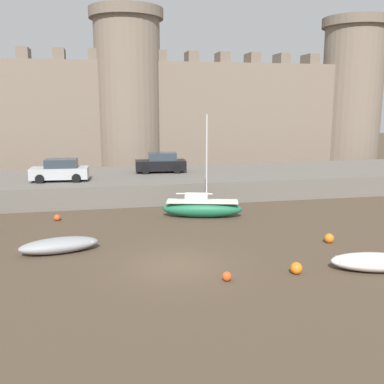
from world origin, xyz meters
The scene contains 12 objects.
ground_plane centered at (0.00, 0.00, 0.00)m, with size 160.00×160.00×0.00m, color #4C3D2D.
quay_road centered at (0.00, 16.76, 0.78)m, with size 62.51×10.00×1.55m, color #666059.
castle centered at (0.00, 28.61, 7.23)m, with size 57.91×7.40×19.38m.
rowboat_midflat_right centered at (8.44, -2.38, 0.39)m, with size 4.07×2.43×0.76m.
sailboat_foreground_centre centered at (3.14, 8.26, 0.63)m, with size 5.30×2.63×6.49m.
rowboat_near_channel_right centered at (-5.22, 2.86, 0.39)m, with size 3.93×1.96×0.74m.
mooring_buoy_near_channel centered at (8.43, 1.64, 0.25)m, with size 0.50×0.50×0.50m, color orange.
mooring_buoy_near_shore centered at (4.90, -2.08, 0.26)m, with size 0.52×0.52×0.52m, color orange.
mooring_buoy_mid_mud centered at (-5.85, 9.16, 0.20)m, with size 0.40×0.40×0.40m, color #E04C1E.
mooring_buoy_off_centre centered at (1.79, -2.22, 0.20)m, with size 0.40×0.40×0.40m, color #E04C1E.
car_quay_west centered at (-6.01, 14.82, 2.33)m, with size 4.20×2.08×1.62m.
car_quay_centre_east centered at (1.80, 17.51, 2.33)m, with size 4.20×2.08×1.62m.
Camera 1 is at (-3.11, -18.91, 7.16)m, focal length 42.00 mm.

